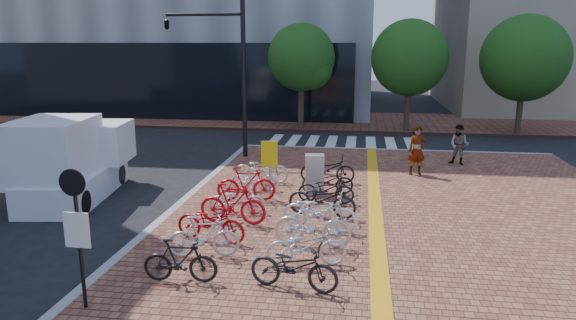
% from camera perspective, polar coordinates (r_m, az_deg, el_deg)
% --- Properties ---
extents(ground, '(120.00, 120.00, 0.00)m').
position_cam_1_polar(ground, '(12.97, 0.92, -9.76)').
color(ground, black).
rests_on(ground, ground).
extents(kerb_north, '(14.00, 0.25, 0.15)m').
position_cam_1_polar(kerb_north, '(24.42, 11.59, 1.00)').
color(kerb_north, gray).
rests_on(kerb_north, ground).
extents(far_sidewalk, '(70.00, 8.00, 0.15)m').
position_cam_1_polar(far_sidewalk, '(33.28, 5.60, 4.32)').
color(far_sidewalk, brown).
rests_on(far_sidewalk, ground).
extents(crosswalk, '(7.50, 4.00, 0.01)m').
position_cam_1_polar(crosswalk, '(26.37, 5.93, 1.91)').
color(crosswalk, silver).
rests_on(crosswalk, ground).
extents(street_trees, '(16.20, 4.60, 6.35)m').
position_cam_1_polar(street_trees, '(29.55, 15.41, 10.70)').
color(street_trees, '#38281E').
rests_on(street_trees, far_sidewalk).
extents(bike_0, '(1.58, 0.53, 0.93)m').
position_cam_1_polar(bike_0, '(10.98, -11.88, -10.89)').
color(bike_0, black).
rests_on(bike_0, sidewalk).
extents(bike_1, '(1.72, 0.80, 1.00)m').
position_cam_1_polar(bike_1, '(12.07, -9.36, -8.39)').
color(bike_1, silver).
rests_on(bike_1, sidewalk).
extents(bike_2, '(1.95, 1.01, 0.98)m').
position_cam_1_polar(bike_2, '(12.99, -8.57, -6.86)').
color(bike_2, '#AF0C13').
rests_on(bike_2, sidewalk).
extents(bike_3, '(1.91, 0.66, 1.13)m').
position_cam_1_polar(bike_3, '(14.11, -6.17, -4.85)').
color(bike_3, red).
rests_on(bike_3, sidewalk).
extents(bike_4, '(1.69, 0.79, 0.85)m').
position_cam_1_polar(bike_4, '(14.94, -5.65, -4.37)').
color(bike_4, silver).
rests_on(bike_4, sidewalk).
extents(bike_5, '(1.89, 0.81, 1.10)m').
position_cam_1_polar(bike_5, '(16.07, -4.67, -2.66)').
color(bike_5, red).
rests_on(bike_5, sidewalk).
extents(bike_6, '(1.62, 0.66, 0.83)m').
position_cam_1_polar(bike_6, '(17.23, -3.70, -2.03)').
color(bike_6, white).
rests_on(bike_6, sidewalk).
extents(bike_7, '(1.96, 0.78, 1.01)m').
position_cam_1_polar(bike_7, '(18.13, -3.00, -0.97)').
color(bike_7, silver).
rests_on(bike_7, sidewalk).
extents(bike_8, '(1.92, 0.95, 0.96)m').
position_cam_1_polar(bike_8, '(10.46, 0.66, -11.75)').
color(bike_8, black).
rests_on(bike_8, sidewalk).
extents(bike_9, '(1.88, 0.97, 0.94)m').
position_cam_1_polar(bike_9, '(11.49, 2.06, -9.49)').
color(bike_9, silver).
rests_on(bike_9, sidewalk).
extents(bike_10, '(1.91, 0.65, 1.13)m').
position_cam_1_polar(bike_10, '(12.50, 2.78, -7.13)').
color(bike_10, silver).
rests_on(bike_10, sidewalk).
extents(bike_11, '(2.09, 0.99, 1.06)m').
position_cam_1_polar(bike_11, '(13.59, 3.57, -5.66)').
color(bike_11, white).
rests_on(bike_11, sidewalk).
extents(bike_12, '(2.09, 1.09, 1.05)m').
position_cam_1_polar(bike_12, '(14.65, 3.80, -4.29)').
color(bike_12, black).
rests_on(bike_12, sidewalk).
extents(bike_13, '(1.76, 0.67, 0.91)m').
position_cam_1_polar(bike_13, '(15.87, 4.24, -3.20)').
color(bike_13, black).
rests_on(bike_13, sidewalk).
extents(bike_14, '(1.73, 0.74, 0.89)m').
position_cam_1_polar(bike_14, '(16.88, 4.41, -2.27)').
color(bike_14, black).
rests_on(bike_14, sidewalk).
extents(bike_15, '(1.94, 0.74, 1.01)m').
position_cam_1_polar(bike_15, '(18.16, 4.41, -0.98)').
color(bike_15, black).
rests_on(bike_15, sidewalk).
extents(pedestrian_a, '(0.76, 0.59, 1.85)m').
position_cam_1_polar(pedestrian_a, '(19.71, 14.12, 1.03)').
color(pedestrian_a, gray).
rests_on(pedestrian_a, sidewalk).
extents(pedestrian_b, '(0.99, 0.92, 1.64)m').
position_cam_1_polar(pedestrian_b, '(21.86, 18.50, 1.61)').
color(pedestrian_b, '#4E5463').
rests_on(pedestrian_b, sidewalk).
extents(utility_box, '(0.66, 0.52, 1.32)m').
position_cam_1_polar(utility_box, '(16.73, 2.97, -1.62)').
color(utility_box, '#BCBCC1').
rests_on(utility_box, sidewalk).
extents(yellow_sign, '(0.51, 0.14, 1.88)m').
position_cam_1_polar(yellow_sign, '(16.02, -2.05, 0.09)').
color(yellow_sign, '#B7B7BC').
rests_on(yellow_sign, sidewalk).
extents(notice_sign, '(0.50, 0.11, 2.69)m').
position_cam_1_polar(notice_sign, '(10.03, -22.43, -6.41)').
color(notice_sign, black).
rests_on(notice_sign, sidewalk).
extents(traffic_light_pole, '(3.55, 1.37, 6.61)m').
position_cam_1_polar(traffic_light_pole, '(22.45, -8.86, 12.02)').
color(traffic_light_pole, black).
rests_on(traffic_light_pole, sidewalk).
extents(box_truck, '(2.68, 4.94, 2.72)m').
position_cam_1_polar(box_truck, '(17.99, -22.87, -0.05)').
color(box_truck, white).
rests_on(box_truck, ground).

